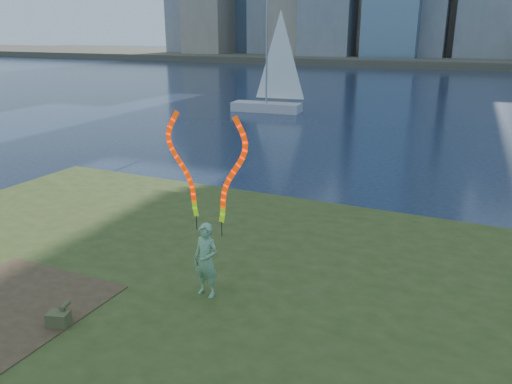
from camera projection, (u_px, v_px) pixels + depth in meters
The scene contains 7 objects.
ground at pixel (198, 291), 11.60m from camera, with size 320.00×320.00×0.00m, color #19263F.
grassy_knoll at pixel (135, 329), 9.51m from camera, with size 20.00×18.00×0.80m.
dirt_patch at pixel (10, 304), 9.47m from camera, with size 3.20×3.00×0.02m, color #47331E.
far_shore at pixel (463, 60), 93.29m from camera, with size 320.00×40.00×1.20m, color #484335.
woman_with_ribbons at pixel (206, 226), 9.43m from camera, with size 1.99×0.43×3.89m.
canvas_bag at pixel (59, 318), 8.77m from camera, with size 0.43×0.48×0.35m.
sailboat at pixel (270, 93), 36.70m from camera, with size 5.50×2.07×8.27m.
Camera 1 is at (5.58, -8.78, 5.77)m, focal length 35.00 mm.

